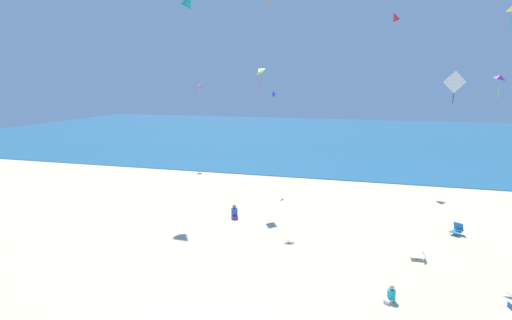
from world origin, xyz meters
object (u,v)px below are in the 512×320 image
object	(u,v)px
beach_chair_far_right	(419,255)
kite_magenta	(200,86)
kite_yellow	(511,9)
kite_lime	(259,71)
person_3	(391,295)
kite_blue	(274,95)
kite_white	(455,82)
kite_red	(395,16)
beach_chair_far_left	(457,229)
kite_purple	(501,77)
kite_teal	(189,0)
person_1	(235,213)

from	to	relation	value
beach_chair_far_right	kite_magenta	distance (m)	28.47
kite_yellow	kite_lime	distance (m)	15.14
beach_chair_far_right	kite_yellow	bearing A→B (deg)	-127.15
kite_yellow	beach_chair_far_right	bearing A→B (deg)	-123.86
person_3	kite_blue	distance (m)	20.37
kite_blue	kite_white	world-z (taller)	kite_white
kite_red	kite_lime	world-z (taller)	kite_red
kite_lime	beach_chair_far_right	bearing A→B (deg)	-39.28
beach_chair_far_left	kite_white	xyz separation A→B (m)	(-1.08, -1.74, 7.95)
kite_white	beach_chair_far_left	bearing A→B (deg)	58.21
kite_yellow	kite_purple	distance (m)	3.71
kite_yellow	kite_blue	bearing A→B (deg)	157.78
kite_red	kite_teal	distance (m)	17.89
kite_purple	kite_lime	bearing A→B (deg)	176.34
beach_chair_far_right	beach_chair_far_left	bearing A→B (deg)	-123.25
kite_magenta	kite_lime	distance (m)	14.36
kite_teal	kite_lime	xyz separation A→B (m)	(5.06, 0.17, -4.90)
kite_yellow	kite_teal	bearing A→B (deg)	175.58
person_1	kite_red	bearing A→B (deg)	120.67
person_3	kite_magenta	xyz separation A→B (m)	(-18.08, 23.61, 7.64)
kite_red	beach_chair_far_right	bearing A→B (deg)	-86.79
kite_red	kite_white	distance (m)	17.80
kite_lime	kite_white	bearing A→B (deg)	-27.86
kite_blue	kite_yellow	world-z (taller)	kite_yellow
kite_red	kite_magenta	distance (m)	19.36
kite_blue	kite_teal	bearing A→B (deg)	-138.79
kite_magenta	kite_purple	size ratio (longest dim) A/B	1.09
beach_chair_far_left	person_3	xyz separation A→B (m)	(-3.75, -8.38, -0.04)
beach_chair_far_left	kite_blue	bearing A→B (deg)	-91.09
beach_chair_far_left	kite_lime	distance (m)	15.90
beach_chair_far_right	beach_chair_far_left	distance (m)	4.66
kite_lime	person_1	bearing A→B (deg)	-91.44
beach_chair_far_left	kite_red	world-z (taller)	kite_red
person_1	kite_lime	bearing A→B (deg)	149.83
beach_chair_far_left	person_3	world-z (taller)	person_3
beach_chair_far_right	kite_yellow	size ratio (longest dim) A/B	0.44
person_1	person_3	size ratio (longest dim) A/B	1.27
kite_white	kite_red	bearing A→B (deg)	97.89
kite_white	kite_yellow	bearing A→B (deg)	53.57
beach_chair_far_right	person_1	world-z (taller)	person_1
person_3	kite_white	size ratio (longest dim) A/B	0.42
kite_red	kite_yellow	bearing A→B (deg)	-65.86
kite_blue	kite_purple	world-z (taller)	kite_purple
person_1	kite_magenta	world-z (taller)	kite_magenta
beach_chair_far_right	kite_red	world-z (taller)	kite_red
beach_chair_far_right	kite_white	world-z (taller)	kite_white
kite_blue	kite_teal	size ratio (longest dim) A/B	0.83
person_1	person_3	xyz separation A→B (m)	(8.93, -7.67, -0.06)
beach_chair_far_left	person_3	bearing A→B (deg)	9.33
beach_chair_far_left	kite_yellow	xyz separation A→B (m)	(2.15, 2.63, 11.88)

